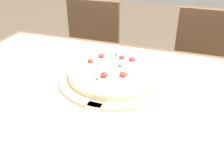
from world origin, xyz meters
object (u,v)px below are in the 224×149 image
at_px(chair_right, 202,72).
at_px(pizza, 115,72).
at_px(chair_left, 90,55).
at_px(pizza_peel, 113,79).

bearing_deg(chair_right, pizza, -115.32).
xyz_separation_m(pizza, chair_right, (0.34, 0.70, -0.30)).
bearing_deg(pizza, chair_left, 121.03).
height_order(pizza, chair_left, chair_left).
xyz_separation_m(pizza_peel, chair_left, (-0.42, 0.72, -0.28)).
distance_m(chair_left, chair_right, 0.77).
bearing_deg(pizza, chair_right, 63.83).
xyz_separation_m(chair_left, chair_right, (0.77, 0.00, 0.00)).
height_order(pizza_peel, pizza, pizza).
height_order(pizza_peel, chair_left, chair_left).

